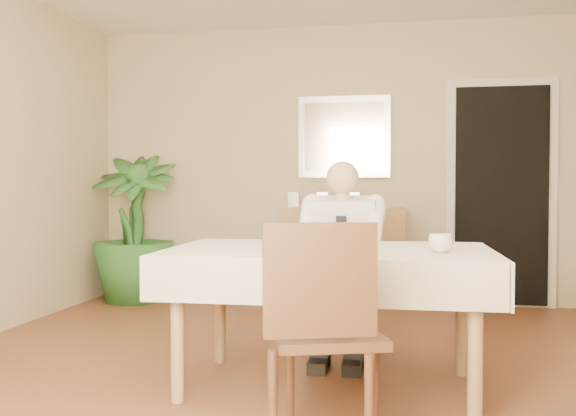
% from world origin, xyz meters
% --- Properties ---
extents(room, '(5.00, 5.02, 2.60)m').
position_xyz_m(room, '(0.00, 0.00, 1.30)').
color(room, brown).
rests_on(room, ground).
extents(doorway, '(0.96, 0.07, 2.10)m').
position_xyz_m(doorway, '(1.55, 2.46, 1.00)').
color(doorway, silver).
rests_on(doorway, ground).
extents(mirror, '(0.86, 0.04, 0.76)m').
position_xyz_m(mirror, '(0.14, 2.47, 1.55)').
color(mirror, silver).
rests_on(mirror, room).
extents(dining_table, '(1.74, 1.06, 0.75)m').
position_xyz_m(dining_table, '(0.32, -0.14, 0.67)').
color(dining_table, '#97774A').
rests_on(dining_table, ground).
extents(chair_far, '(0.41, 0.41, 0.87)m').
position_xyz_m(chair_far, '(0.32, 0.74, 0.48)').
color(chair_far, '#412415').
rests_on(chair_far, ground).
extents(chair_near, '(0.56, 0.57, 0.94)m').
position_xyz_m(chair_near, '(0.40, -0.97, 0.53)').
color(chair_near, '#412415').
rests_on(chair_near, ground).
extents(seated_man, '(0.48, 0.72, 1.24)m').
position_xyz_m(seated_man, '(0.32, 0.46, 0.69)').
color(seated_man, white).
rests_on(seated_man, ground).
extents(plate, '(0.26, 0.26, 0.02)m').
position_xyz_m(plate, '(0.29, 0.08, 0.76)').
color(plate, white).
rests_on(plate, dining_table).
extents(food, '(0.14, 0.14, 0.06)m').
position_xyz_m(food, '(0.29, 0.08, 0.78)').
color(food, olive).
rests_on(food, dining_table).
extents(knife, '(0.01, 0.13, 0.01)m').
position_xyz_m(knife, '(0.33, 0.02, 0.78)').
color(knife, silver).
rests_on(knife, dining_table).
extents(fork, '(0.01, 0.13, 0.01)m').
position_xyz_m(fork, '(0.25, 0.02, 0.78)').
color(fork, silver).
rests_on(fork, dining_table).
extents(coffee_mug, '(0.14, 0.14, 0.09)m').
position_xyz_m(coffee_mug, '(0.89, -0.27, 0.80)').
color(coffee_mug, white).
rests_on(coffee_mug, dining_table).
extents(sideboard, '(1.14, 0.48, 0.89)m').
position_xyz_m(sideboard, '(0.14, 2.32, 0.44)').
color(sideboard, '#97774A').
rests_on(sideboard, ground).
extents(photo_frame_left, '(0.10, 0.02, 0.14)m').
position_xyz_m(photo_frame_left, '(-0.33, 2.36, 0.96)').
color(photo_frame_left, silver).
rests_on(photo_frame_left, sideboard).
extents(photo_frame_center, '(0.10, 0.02, 0.14)m').
position_xyz_m(photo_frame_center, '(-0.06, 2.40, 0.96)').
color(photo_frame_center, silver).
rests_on(photo_frame_center, sideboard).
extents(photo_frame_right, '(0.10, 0.02, 0.14)m').
position_xyz_m(photo_frame_right, '(0.25, 2.35, 0.96)').
color(photo_frame_right, silver).
rests_on(photo_frame_right, sideboard).
extents(potted_palm, '(0.87, 0.87, 1.39)m').
position_xyz_m(potted_palm, '(-1.81, 2.12, 0.70)').
color(potted_palm, '#265E24').
rests_on(potted_palm, ground).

